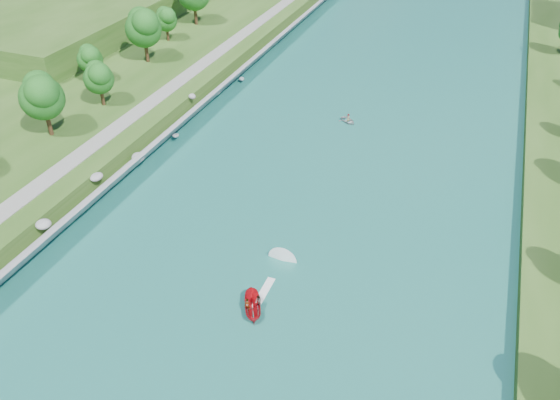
% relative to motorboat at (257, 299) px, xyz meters
% --- Properties ---
extents(ground, '(260.00, 260.00, 0.00)m').
position_rel_motorboat_xyz_m(ground, '(-1.24, -2.60, -0.86)').
color(ground, '#2D5119').
rests_on(ground, ground).
extents(river_water, '(55.00, 240.00, 0.10)m').
position_rel_motorboat_xyz_m(river_water, '(-1.24, 17.40, -0.81)').
color(river_water, '#196150').
rests_on(river_water, ground).
extents(berm_west, '(45.00, 240.00, 3.50)m').
position_rel_motorboat_xyz_m(berm_west, '(-51.24, 17.40, 0.89)').
color(berm_west, '#2D5119').
rests_on(berm_west, ground).
extents(riprap_bank, '(4.30, 236.00, 4.39)m').
position_rel_motorboat_xyz_m(riprap_bank, '(-27.08, 16.02, 0.94)').
color(riprap_bank, slate).
rests_on(riprap_bank, ground).
extents(riverside_path, '(3.00, 200.00, 0.10)m').
position_rel_motorboat_xyz_m(riverside_path, '(-33.74, 17.40, 2.69)').
color(riverside_path, gray).
rests_on(riverside_path, berm_west).
extents(motorboat, '(3.60, 19.19, 2.01)m').
position_rel_motorboat_xyz_m(motorboat, '(0.00, 0.00, 0.00)').
color(motorboat, red).
rests_on(motorboat, river_water).
extents(raft, '(4.04, 3.89, 1.53)m').
position_rel_motorboat_xyz_m(raft, '(-2.17, 45.02, -0.39)').
color(raft, '#9B9EA3').
rests_on(raft, river_water).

